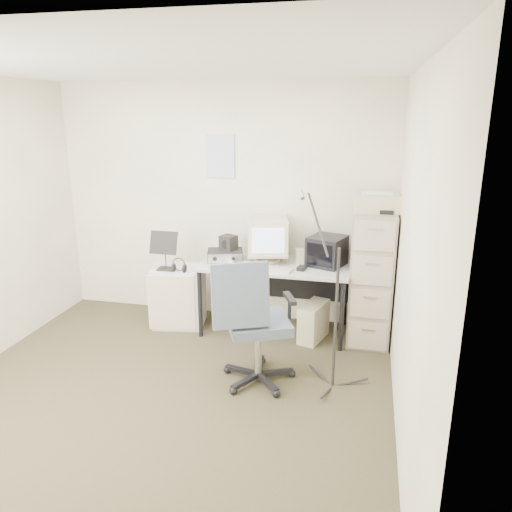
% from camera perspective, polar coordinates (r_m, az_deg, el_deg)
% --- Properties ---
extents(floor, '(3.60, 3.60, 0.01)m').
position_cam_1_polar(floor, '(4.22, -10.61, -15.75)').
color(floor, '#352F1F').
rests_on(floor, ground).
extents(ceiling, '(3.60, 3.60, 0.01)m').
position_cam_1_polar(ceiling, '(3.59, -12.86, 20.51)').
color(ceiling, white).
rests_on(ceiling, ground).
extents(wall_back, '(3.60, 0.02, 2.50)m').
position_cam_1_polar(wall_back, '(5.35, -3.74, 5.99)').
color(wall_back, '#FBEFC6').
rests_on(wall_back, ground).
extents(wall_right, '(0.02, 3.60, 2.50)m').
position_cam_1_polar(wall_right, '(3.40, 17.24, -0.94)').
color(wall_right, '#FBEFC6').
rests_on(wall_right, ground).
extents(wall_calendar, '(0.30, 0.02, 0.44)m').
position_cam_1_polar(wall_calendar, '(5.28, -4.09, 11.31)').
color(wall_calendar, white).
rests_on(wall_calendar, wall_back).
extents(filing_cabinet, '(0.40, 0.60, 1.30)m').
position_cam_1_polar(filing_cabinet, '(4.98, 13.03, -2.36)').
color(filing_cabinet, gray).
rests_on(filing_cabinet, floor).
extents(printer, '(0.44, 0.32, 0.16)m').
position_cam_1_polar(printer, '(4.81, 13.59, 5.93)').
color(printer, '#C0BA9A').
rests_on(printer, filing_cabinet).
extents(desk, '(1.50, 0.70, 0.73)m').
position_cam_1_polar(desk, '(5.13, 2.12, -4.78)').
color(desk, silver).
rests_on(desk, floor).
extents(crt_monitor, '(0.48, 0.50, 0.44)m').
position_cam_1_polar(crt_monitor, '(5.04, 1.32, 1.84)').
color(crt_monitor, '#C0BA9A').
rests_on(crt_monitor, desk).
extents(crt_tv, '(0.42, 0.43, 0.29)m').
position_cam_1_polar(crt_tv, '(4.97, 8.11, 0.59)').
color(crt_tv, black).
rests_on(crt_tv, desk).
extents(desk_speaker, '(0.10, 0.10, 0.15)m').
position_cam_1_polar(desk_speaker, '(5.02, 4.99, -0.00)').
color(desk_speaker, beige).
rests_on(desk_speaker, desk).
extents(keyboard, '(0.42, 0.22, 0.02)m').
position_cam_1_polar(keyboard, '(4.81, 1.81, -1.47)').
color(keyboard, '#C0BA9A').
rests_on(keyboard, desk).
extents(mouse, '(0.09, 0.13, 0.03)m').
position_cam_1_polar(mouse, '(4.83, 5.24, -1.39)').
color(mouse, black).
rests_on(mouse, desk).
extents(radio_receiver, '(0.41, 0.34, 0.10)m').
position_cam_1_polar(radio_receiver, '(5.12, -3.54, 0.11)').
color(radio_receiver, black).
rests_on(radio_receiver, desk).
extents(radio_speaker, '(0.19, 0.19, 0.15)m').
position_cam_1_polar(radio_speaker, '(5.11, -3.17, 1.55)').
color(radio_speaker, black).
rests_on(radio_speaker, radio_receiver).
extents(papers, '(0.21, 0.28, 0.02)m').
position_cam_1_polar(papers, '(4.92, -2.18, -1.06)').
color(papers, white).
rests_on(papers, desk).
extents(pc_tower, '(0.29, 0.44, 0.38)m').
position_cam_1_polar(pc_tower, '(5.04, 6.60, -7.45)').
color(pc_tower, '#C0BA9A').
rests_on(pc_tower, floor).
extents(office_chair, '(0.84, 0.84, 1.10)m').
position_cam_1_polar(office_chair, '(4.13, 0.25, -7.43)').
color(office_chair, slate).
rests_on(office_chair, floor).
extents(side_cart, '(0.57, 0.49, 0.64)m').
position_cam_1_polar(side_cart, '(5.36, -8.80, -4.53)').
color(side_cart, silver).
rests_on(side_cart, floor).
extents(music_stand, '(0.30, 0.18, 0.42)m').
position_cam_1_polar(music_stand, '(5.14, -10.34, 0.67)').
color(music_stand, black).
rests_on(music_stand, side_cart).
extents(headphones, '(0.16, 0.16, 0.03)m').
position_cam_1_polar(headphones, '(5.10, -8.80, -1.27)').
color(headphones, black).
rests_on(headphones, side_cart).
extents(mic_stand, '(0.03, 0.03, 1.57)m').
position_cam_1_polar(mic_stand, '(4.02, 9.22, -4.76)').
color(mic_stand, black).
rests_on(mic_stand, floor).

